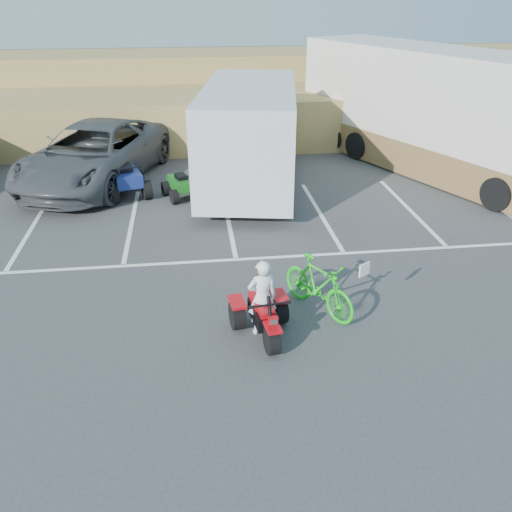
{
  "coord_description": "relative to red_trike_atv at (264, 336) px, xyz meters",
  "views": [
    {
      "loc": [
        -0.97,
        -9.26,
        6.07
      ],
      "look_at": [
        0.26,
        0.59,
        1.0
      ],
      "focal_mm": 38.0,
      "sensor_mm": 36.0,
      "label": 1
    }
  ],
  "objects": [
    {
      "name": "parking_stripes",
      "position": [
        0.63,
        4.9,
        0.0
      ],
      "size": [
        28.0,
        5.16,
        0.01
      ],
      "color": "white",
      "rests_on": "ground"
    },
    {
      "name": "cargo_trailer",
      "position": [
        0.69,
        8.39,
        1.74
      ],
      "size": [
        3.91,
        7.25,
        3.21
      ],
      "rotation": [
        0.0,
        0.0,
        -0.18
      ],
      "color": "silver",
      "rests_on": "ground"
    },
    {
      "name": "quad_atv_green",
      "position": [
        -1.52,
        7.67,
        0.0
      ],
      "size": [
        1.32,
        1.52,
        0.84
      ],
      "primitive_type": null,
      "rotation": [
        0.0,
        0.0,
        0.33
      ],
      "color": "#145816",
      "rests_on": "ground"
    },
    {
      "name": "grey_pickup",
      "position": [
        -4.36,
        9.55,
        0.95
      ],
      "size": [
        5.19,
        7.47,
        1.9
      ],
      "primitive_type": "imported",
      "rotation": [
        0.0,
        0.0,
        -0.33
      ],
      "color": "#424549",
      "rests_on": "ground"
    },
    {
      "name": "green_dirt_bike",
      "position": [
        1.21,
        0.77,
        0.59
      ],
      "size": [
        1.48,
        1.96,
        1.17
      ],
      "primitive_type": "imported",
      "rotation": [
        0.0,
        0.0,
        0.54
      ],
      "color": "#14BF19",
      "rests_on": "ground"
    },
    {
      "name": "red_trike_atv",
      "position": [
        0.0,
        0.0,
        0.0
      ],
      "size": [
        1.31,
        1.64,
        0.98
      ],
      "primitive_type": null,
      "rotation": [
        0.0,
        0.0,
        0.13
      ],
      "color": "#B40A10",
      "rests_on": "ground"
    },
    {
      "name": "quad_atv_blue",
      "position": [
        -3.24,
        8.07,
        0.0
      ],
      "size": [
        1.69,
        1.98,
        1.11
      ],
      "primitive_type": null,
      "rotation": [
        0.0,
        0.0,
        0.29
      ],
      "color": "navy",
      "rests_on": "ground"
    },
    {
      "name": "ground",
      "position": [
        -0.24,
        0.83,
        0.0
      ],
      "size": [
        100.0,
        100.0,
        0.0
      ],
      "primitive_type": "plane",
      "color": "#38383A",
      "rests_on": "ground"
    },
    {
      "name": "rider",
      "position": [
        -0.02,
        0.15,
        0.77
      ],
      "size": [
        0.61,
        0.44,
        1.55
      ],
      "primitive_type": "imported",
      "rotation": [
        0.0,
        0.0,
        3.27
      ],
      "color": "white",
      "rests_on": "ground"
    },
    {
      "name": "rv_motorhome",
      "position": [
        7.24,
        9.57,
        1.74
      ],
      "size": [
        7.23,
        11.3,
        4.01
      ],
      "rotation": [
        0.0,
        0.0,
        0.43
      ],
      "color": "silver",
      "rests_on": "ground"
    },
    {
      "name": "grass_embankment",
      "position": [
        -0.24,
        16.32,
        1.42
      ],
      "size": [
        40.0,
        8.5,
        3.1
      ],
      "color": "olive",
      "rests_on": "ground"
    }
  ]
}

